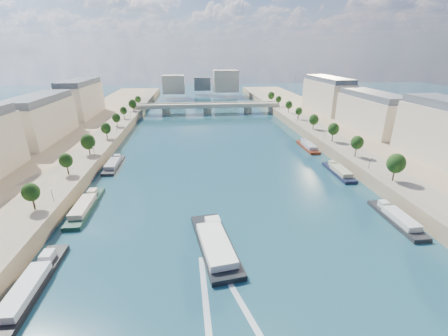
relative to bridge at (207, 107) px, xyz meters
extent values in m
plane|color=#0C3338|center=(0.00, -122.60, -5.08)|extent=(700.00, 700.00, 0.00)
cube|color=#9E8460|center=(-72.00, -122.60, -2.58)|extent=(44.00, 520.00, 5.00)
cube|color=#9E8460|center=(72.00, -122.60, -2.58)|extent=(44.00, 520.00, 5.00)
cube|color=gray|center=(-57.00, -122.60, -0.03)|extent=(14.00, 520.00, 0.10)
cube|color=gray|center=(57.00, -122.60, -0.03)|extent=(14.00, 520.00, 0.10)
cylinder|color=#382B1E|center=(-55.00, -156.60, 1.83)|extent=(0.50, 0.50, 3.82)
ellipsoid|color=black|center=(-55.00, -156.60, 5.42)|extent=(4.80, 4.80, 5.52)
cylinder|color=#382B1E|center=(-55.00, -132.60, 1.83)|extent=(0.50, 0.50, 3.82)
ellipsoid|color=black|center=(-55.00, -132.60, 5.42)|extent=(4.80, 4.80, 5.52)
cylinder|color=#382B1E|center=(-55.00, -108.60, 1.83)|extent=(0.50, 0.50, 3.82)
ellipsoid|color=black|center=(-55.00, -108.60, 5.42)|extent=(4.80, 4.80, 5.52)
cylinder|color=#382B1E|center=(-55.00, -84.60, 1.83)|extent=(0.50, 0.50, 3.82)
ellipsoid|color=black|center=(-55.00, -84.60, 5.42)|extent=(4.80, 4.80, 5.52)
cylinder|color=#382B1E|center=(-55.00, -60.60, 1.83)|extent=(0.50, 0.50, 3.82)
ellipsoid|color=black|center=(-55.00, -60.60, 5.42)|extent=(4.80, 4.80, 5.52)
cylinder|color=#382B1E|center=(-55.00, -36.60, 1.83)|extent=(0.50, 0.50, 3.82)
ellipsoid|color=black|center=(-55.00, -36.60, 5.42)|extent=(4.80, 4.80, 5.52)
cylinder|color=#382B1E|center=(-55.00, -12.60, 1.83)|extent=(0.50, 0.50, 3.82)
ellipsoid|color=black|center=(-55.00, -12.60, 5.42)|extent=(4.80, 4.80, 5.52)
cylinder|color=#382B1E|center=(-55.00, 11.40, 1.83)|extent=(0.50, 0.50, 3.82)
ellipsoid|color=black|center=(-55.00, 11.40, 5.42)|extent=(4.80, 4.80, 5.52)
cylinder|color=#382B1E|center=(55.00, -148.60, 1.83)|extent=(0.50, 0.50, 3.82)
ellipsoid|color=black|center=(55.00, -148.60, 5.42)|extent=(4.80, 4.80, 5.52)
cylinder|color=#382B1E|center=(55.00, -124.60, 1.83)|extent=(0.50, 0.50, 3.82)
ellipsoid|color=black|center=(55.00, -124.60, 5.42)|extent=(4.80, 4.80, 5.52)
cylinder|color=#382B1E|center=(55.00, -100.60, 1.83)|extent=(0.50, 0.50, 3.82)
ellipsoid|color=black|center=(55.00, -100.60, 5.42)|extent=(4.80, 4.80, 5.52)
cylinder|color=#382B1E|center=(55.00, -76.60, 1.83)|extent=(0.50, 0.50, 3.82)
ellipsoid|color=black|center=(55.00, -76.60, 5.42)|extent=(4.80, 4.80, 5.52)
cylinder|color=#382B1E|center=(55.00, -52.60, 1.83)|extent=(0.50, 0.50, 3.82)
ellipsoid|color=black|center=(55.00, -52.60, 5.42)|extent=(4.80, 4.80, 5.52)
cylinder|color=#382B1E|center=(55.00, -28.60, 1.83)|extent=(0.50, 0.50, 3.82)
ellipsoid|color=black|center=(55.00, -28.60, 5.42)|extent=(4.80, 4.80, 5.52)
cylinder|color=#382B1E|center=(55.00, -4.60, 1.83)|extent=(0.50, 0.50, 3.82)
ellipsoid|color=black|center=(55.00, -4.60, 5.42)|extent=(4.80, 4.80, 5.52)
cylinder|color=#382B1E|center=(55.00, 19.40, 1.83)|extent=(0.50, 0.50, 3.82)
ellipsoid|color=black|center=(55.00, 19.40, 5.42)|extent=(4.80, 4.80, 5.52)
cylinder|color=black|center=(-52.50, -152.60, 1.92)|extent=(0.14, 0.14, 4.00)
sphere|color=#FFE5B2|center=(-52.50, -152.60, 4.02)|extent=(0.36, 0.36, 0.36)
cylinder|color=black|center=(-52.50, -112.60, 1.92)|extent=(0.14, 0.14, 4.00)
sphere|color=#FFE5B2|center=(-52.50, -112.60, 4.02)|extent=(0.36, 0.36, 0.36)
cylinder|color=black|center=(-52.50, -72.60, 1.92)|extent=(0.14, 0.14, 4.00)
sphere|color=#FFE5B2|center=(-52.50, -72.60, 4.02)|extent=(0.36, 0.36, 0.36)
cylinder|color=black|center=(-52.50, -32.60, 1.92)|extent=(0.14, 0.14, 4.00)
sphere|color=#FFE5B2|center=(-52.50, -32.60, 4.02)|extent=(0.36, 0.36, 0.36)
cylinder|color=black|center=(52.50, -137.60, 1.92)|extent=(0.14, 0.14, 4.00)
sphere|color=#FFE5B2|center=(52.50, -137.60, 4.02)|extent=(0.36, 0.36, 0.36)
cylinder|color=black|center=(52.50, -97.60, 1.92)|extent=(0.14, 0.14, 4.00)
sphere|color=#FFE5B2|center=(52.50, -97.60, 4.02)|extent=(0.36, 0.36, 0.36)
cylinder|color=black|center=(52.50, -57.60, 1.92)|extent=(0.14, 0.14, 4.00)
sphere|color=#FFE5B2|center=(52.50, -57.60, 4.02)|extent=(0.36, 0.36, 0.36)
cylinder|color=black|center=(52.50, -17.60, 1.92)|extent=(0.14, 0.14, 4.00)
sphere|color=#FFE5B2|center=(52.50, -17.60, 4.02)|extent=(0.36, 0.36, 0.36)
cube|color=beige|center=(-85.00, -81.60, 9.92)|extent=(16.00, 52.00, 20.00)
cube|color=#474C54|center=(-85.00, -81.60, 21.52)|extent=(14.72, 50.44, 3.20)
cube|color=beige|center=(-85.00, -23.60, 9.92)|extent=(16.00, 52.00, 20.00)
cube|color=#474C54|center=(-85.00, -23.60, 21.52)|extent=(14.72, 50.44, 3.20)
cube|color=beige|center=(85.00, -81.60, 9.92)|extent=(16.00, 52.00, 20.00)
cube|color=#474C54|center=(85.00, -81.60, 21.52)|extent=(14.72, 50.44, 3.20)
cube|color=beige|center=(85.00, -23.60, 9.92)|extent=(16.00, 52.00, 20.00)
cube|color=#474C54|center=(85.00, -23.60, 21.52)|extent=(14.72, 50.44, 3.20)
cube|color=beige|center=(-30.00, 87.40, 8.92)|extent=(22.00, 18.00, 18.00)
cube|color=beige|center=(25.00, 97.40, 10.92)|extent=(26.00, 20.00, 22.00)
cube|color=#474C54|center=(0.00, 112.40, 6.92)|extent=(18.00, 16.00, 14.00)
cube|color=#C1B79E|center=(0.00, 0.00, 1.12)|extent=(112.00, 11.00, 2.20)
cube|color=#C1B79E|center=(0.00, -5.00, 2.62)|extent=(112.00, 0.80, 0.90)
cube|color=#C1B79E|center=(0.00, 5.00, 2.62)|extent=(112.00, 0.80, 0.90)
cylinder|color=#C1B79E|center=(-32.00, 0.00, -2.58)|extent=(6.40, 6.40, 5.00)
cylinder|color=#C1B79E|center=(0.00, 0.00, -2.58)|extent=(6.40, 6.40, 5.00)
cylinder|color=#C1B79E|center=(32.00, 0.00, -2.58)|extent=(6.40, 6.40, 5.00)
cube|color=#C1B79E|center=(-52.00, 0.00, -2.58)|extent=(6.00, 12.00, 5.00)
cube|color=#C1B79E|center=(52.00, 0.00, -2.58)|extent=(6.00, 12.00, 5.00)
cube|color=black|center=(-7.09, -172.03, -4.71)|extent=(11.83, 28.05, 1.94)
cube|color=white|center=(-7.09, -174.20, -2.87)|extent=(8.99, 18.43, 1.75)
cube|color=white|center=(-7.09, -163.88, -2.84)|extent=(4.34, 3.82, 1.80)
cube|color=silver|center=(-10.29, -189.03, -5.06)|extent=(2.01, 26.02, 0.04)
cube|color=silver|center=(-3.89, -189.03, -5.06)|extent=(8.23, 25.35, 0.04)
cube|color=black|center=(-45.50, -182.72, -4.78)|extent=(5.00, 27.19, 1.80)
cube|color=silver|center=(-45.50, -184.90, -3.08)|extent=(4.10, 14.95, 1.60)
cube|color=silver|center=(-45.50, -174.57, -2.98)|extent=(2.50, 3.26, 1.80)
cube|color=#183C2E|center=(-45.50, -148.77, -4.78)|extent=(5.00, 25.45, 1.80)
cube|color=beige|center=(-45.50, -150.80, -3.08)|extent=(4.10, 14.00, 1.60)
cube|color=beige|center=(-45.50, -141.13, -2.98)|extent=(2.50, 3.05, 1.80)
cube|color=#2B2B2E|center=(-45.50, -112.00, -4.78)|extent=(5.00, 22.15, 1.80)
cube|color=gray|center=(-45.50, -113.77, -3.08)|extent=(4.10, 12.18, 1.60)
cube|color=gray|center=(-45.50, -105.35, -2.98)|extent=(2.50, 2.66, 1.80)
cube|color=#252527|center=(45.50, -165.54, -4.78)|extent=(5.00, 21.62, 1.80)
cube|color=silver|center=(45.50, -167.27, -3.08)|extent=(4.10, 11.89, 1.60)
cube|color=silver|center=(45.50, -159.05, -2.98)|extent=(2.50, 2.59, 1.80)
cube|color=#171C33|center=(45.50, -129.55, -4.78)|extent=(5.00, 20.83, 1.80)
cube|color=#BDB88D|center=(45.50, -131.22, -3.08)|extent=(4.10, 11.46, 1.60)
cube|color=#BDB88D|center=(45.50, -123.31, -2.98)|extent=(2.50, 2.50, 1.80)
cube|color=maroon|center=(45.50, -95.61, -4.78)|extent=(5.00, 21.09, 1.80)
cube|color=#A4A8B0|center=(45.50, -97.30, -3.08)|extent=(4.10, 11.60, 1.60)
cube|color=#A4A8B0|center=(45.50, -89.28, -2.98)|extent=(2.50, 2.53, 1.80)
camera|label=1|loc=(-11.32, -234.52, 40.37)|focal=24.00mm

